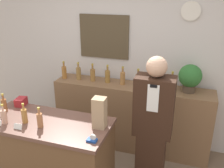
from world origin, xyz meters
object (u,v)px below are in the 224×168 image
at_px(paper_bag, 100,113).
at_px(tape_dispenser, 92,139).
at_px(shopkeeper, 153,129).
at_px(potted_plant, 190,77).

height_order(paper_bag, tape_dispenser, paper_bag).
relative_size(shopkeeper, paper_bag, 5.21).
distance_m(potted_plant, paper_bag, 1.42).
height_order(shopkeeper, paper_bag, shopkeeper).
xyz_separation_m(potted_plant, tape_dispenser, (-0.77, -1.43, -0.19)).
height_order(potted_plant, paper_bag, potted_plant).
bearing_deg(potted_plant, shopkeeper, -112.93).
height_order(potted_plant, tape_dispenser, potted_plant).
bearing_deg(paper_bag, potted_plant, 55.88).
relative_size(potted_plant, paper_bag, 1.18).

